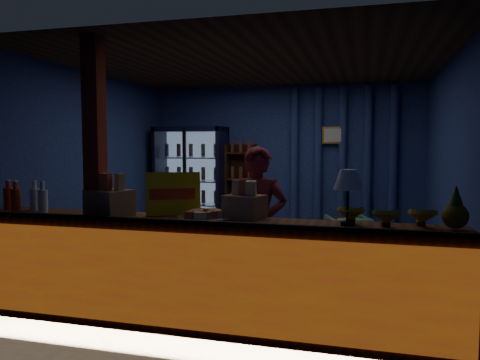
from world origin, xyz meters
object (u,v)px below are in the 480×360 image
object	(u,v)px
table_lamp	(348,182)
green_chair	(348,234)
pastry_tray	(205,216)
shopkeeper	(258,226)

from	to	relation	value
table_lamp	green_chair	bearing A→B (deg)	91.89
pastry_tray	table_lamp	size ratio (longest dim) A/B	1.10
green_chair	table_lamp	distance (m)	3.40
green_chair	pastry_tray	distance (m)	3.49
shopkeeper	green_chair	size ratio (longest dim) A/B	2.66
shopkeeper	table_lamp	bearing A→B (deg)	-37.53
shopkeeper	pastry_tray	bearing A→B (deg)	-120.09
shopkeeper	pastry_tray	xyz separation A→B (m)	(-0.33, -0.63, 0.18)
shopkeeper	green_chair	distance (m)	2.77
green_chair	shopkeeper	bearing A→B (deg)	53.82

